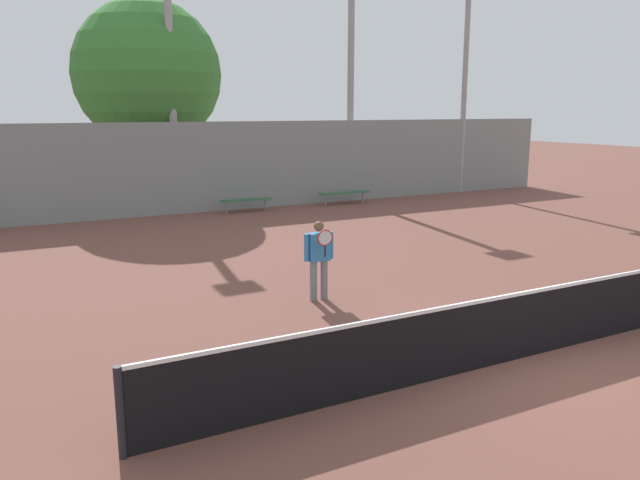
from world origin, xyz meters
The scene contains 10 objects.
ground_plane centered at (0.00, 0.00, 0.00)m, with size 100.00×100.00×0.00m, color brown.
tennis_net centered at (0.00, 0.00, 0.53)m, with size 11.72×0.09×1.04m.
tennis_player centered at (-1.33, 3.97, 0.89)m, with size 0.61×0.41×1.56m.
bench_adjacent_court centered at (1.34, 14.59, 0.42)m, with size 1.88×0.40×0.46m.
bench_by_gate centered at (5.45, 14.59, 0.42)m, with size 2.11×0.40×0.46m.
light_pole_near_left centered at (11.92, 15.37, 5.33)m, with size 0.90×0.60×8.84m.
light_pole_far_right centered at (-0.84, 15.84, 5.12)m, with size 0.90×0.60×8.82m.
light_pole_center_back centered at (6.37, 15.75, 5.30)m, with size 0.90×0.60×9.10m.
back_fence centered at (0.00, 15.30, 1.60)m, with size 32.00×0.06×3.21m.
tree_green_tall centered at (-1.13, 18.09, 4.92)m, with size 5.52×5.52×7.69m.
Camera 1 is at (-6.80, -6.30, 3.65)m, focal length 35.00 mm.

